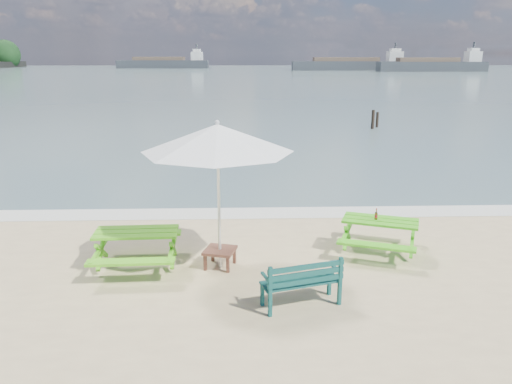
{
  "coord_description": "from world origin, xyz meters",
  "views": [
    {
      "loc": [
        -0.79,
        -7.3,
        3.87
      ],
      "look_at": [
        -0.43,
        3.0,
        1.0
      ],
      "focal_mm": 35.0,
      "sensor_mm": 36.0,
      "label": 1
    }
  ],
  "objects_px": {
    "beer_bottle": "(376,216)",
    "park_bench": "(301,291)",
    "picnic_table_left": "(137,250)",
    "swimmer": "(215,144)",
    "picnic_table_right": "(379,237)",
    "patio_umbrella": "(218,138)",
    "side_table": "(220,257)"
  },
  "relations": [
    {
      "from": "side_table",
      "to": "swimmer",
      "type": "relative_size",
      "value": 0.43
    },
    {
      "from": "beer_bottle",
      "to": "patio_umbrella",
      "type": "bearing_deg",
      "value": -168.86
    },
    {
      "from": "side_table",
      "to": "swimmer",
      "type": "xyz_separation_m",
      "value": [
        -0.81,
        15.47,
        -0.57
      ]
    },
    {
      "from": "patio_umbrella",
      "to": "beer_bottle",
      "type": "relative_size",
      "value": 14.82
    },
    {
      "from": "park_bench",
      "to": "picnic_table_left",
      "type": "bearing_deg",
      "value": 151.58
    },
    {
      "from": "picnic_table_left",
      "to": "picnic_table_right",
      "type": "xyz_separation_m",
      "value": [
        4.7,
        0.56,
        -0.01
      ]
    },
    {
      "from": "picnic_table_left",
      "to": "park_bench",
      "type": "bearing_deg",
      "value": -28.42
    },
    {
      "from": "picnic_table_left",
      "to": "park_bench",
      "type": "xyz_separation_m",
      "value": [
        2.87,
        -1.55,
        -0.11
      ]
    },
    {
      "from": "patio_umbrella",
      "to": "swimmer",
      "type": "xyz_separation_m",
      "value": [
        -0.81,
        15.47,
        -2.82
      ]
    },
    {
      "from": "picnic_table_left",
      "to": "beer_bottle",
      "type": "distance_m",
      "value": 4.66
    },
    {
      "from": "side_table",
      "to": "swimmer",
      "type": "height_order",
      "value": "swimmer"
    },
    {
      "from": "picnic_table_left",
      "to": "swimmer",
      "type": "height_order",
      "value": "picnic_table_left"
    },
    {
      "from": "swimmer",
      "to": "picnic_table_right",
      "type": "bearing_deg",
      "value": -75.03
    },
    {
      "from": "picnic_table_right",
      "to": "patio_umbrella",
      "type": "relative_size",
      "value": 0.6
    },
    {
      "from": "picnic_table_right",
      "to": "side_table",
      "type": "bearing_deg",
      "value": -169.48
    },
    {
      "from": "picnic_table_right",
      "to": "park_bench",
      "type": "bearing_deg",
      "value": -130.89
    },
    {
      "from": "picnic_table_right",
      "to": "park_bench",
      "type": "distance_m",
      "value": 2.8
    },
    {
      "from": "picnic_table_left",
      "to": "side_table",
      "type": "xyz_separation_m",
      "value": [
        1.53,
        -0.02,
        -0.16
      ]
    },
    {
      "from": "beer_bottle",
      "to": "swimmer",
      "type": "xyz_separation_m",
      "value": [
        -3.89,
        14.86,
        -1.15
      ]
    },
    {
      "from": "swimmer",
      "to": "patio_umbrella",
      "type": "bearing_deg",
      "value": -86.99
    },
    {
      "from": "picnic_table_right",
      "to": "patio_umbrella",
      "type": "xyz_separation_m",
      "value": [
        -3.16,
        -0.59,
        2.11
      ]
    },
    {
      "from": "patio_umbrella",
      "to": "beer_bottle",
      "type": "height_order",
      "value": "patio_umbrella"
    },
    {
      "from": "park_bench",
      "to": "side_table",
      "type": "bearing_deg",
      "value": 131.13
    },
    {
      "from": "picnic_table_left",
      "to": "swimmer",
      "type": "xyz_separation_m",
      "value": [
        0.72,
        15.44,
        -0.73
      ]
    },
    {
      "from": "swimmer",
      "to": "picnic_table_left",
      "type": "bearing_deg",
      "value": -92.66
    },
    {
      "from": "patio_umbrella",
      "to": "swimmer",
      "type": "height_order",
      "value": "patio_umbrella"
    },
    {
      "from": "picnic_table_right",
      "to": "swimmer",
      "type": "relative_size",
      "value": 1.29
    },
    {
      "from": "picnic_table_left",
      "to": "patio_umbrella",
      "type": "distance_m",
      "value": 2.59
    },
    {
      "from": "picnic_table_right",
      "to": "park_bench",
      "type": "relative_size",
      "value": 1.52
    },
    {
      "from": "picnic_table_left",
      "to": "park_bench",
      "type": "distance_m",
      "value": 3.26
    },
    {
      "from": "park_bench",
      "to": "beer_bottle",
      "type": "xyz_separation_m",
      "value": [
        1.74,
        2.13,
        0.53
      ]
    },
    {
      "from": "beer_bottle",
      "to": "park_bench",
      "type": "bearing_deg",
      "value": -129.25
    }
  ]
}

